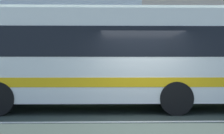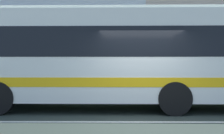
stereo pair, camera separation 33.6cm
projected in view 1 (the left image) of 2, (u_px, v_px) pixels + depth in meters
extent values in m
plane|color=#29322D|center=(148.00, 122.00, 7.01)|extent=(160.00, 160.00, 0.00)
cube|color=silver|center=(148.00, 122.00, 7.01)|extent=(60.00, 0.16, 0.01)
cube|color=#2F6022|center=(119.00, 87.00, 12.42)|extent=(15.17, 1.10, 0.86)
cube|color=silver|center=(147.00, 57.00, 9.08)|extent=(11.16, 2.66, 2.82)
cube|color=black|center=(147.00, 44.00, 9.07)|extent=(10.49, 2.67, 0.90)
cube|color=#EFB111|center=(147.00, 80.00, 9.09)|extent=(10.94, 2.68, 0.28)
cube|color=silver|center=(147.00, 14.00, 9.06)|extent=(10.71, 2.25, 0.12)
cylinder|color=black|center=(23.00, 91.00, 10.19)|extent=(1.00, 0.29, 1.00)
cylinder|color=black|center=(176.00, 98.00, 7.94)|extent=(1.00, 0.29, 1.00)
cylinder|color=black|center=(160.00, 90.00, 10.28)|extent=(1.00, 0.29, 1.00)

